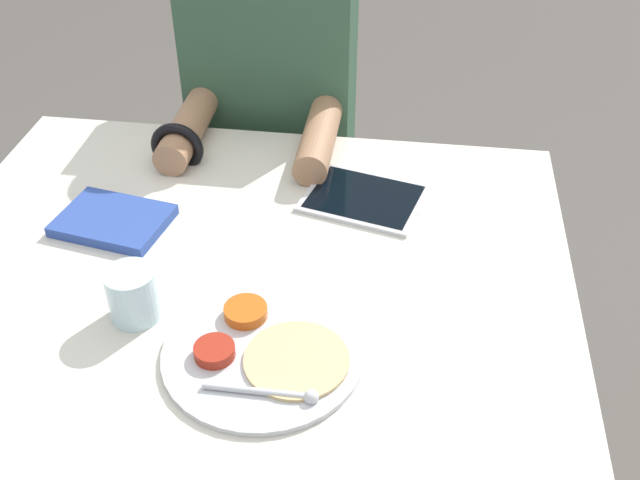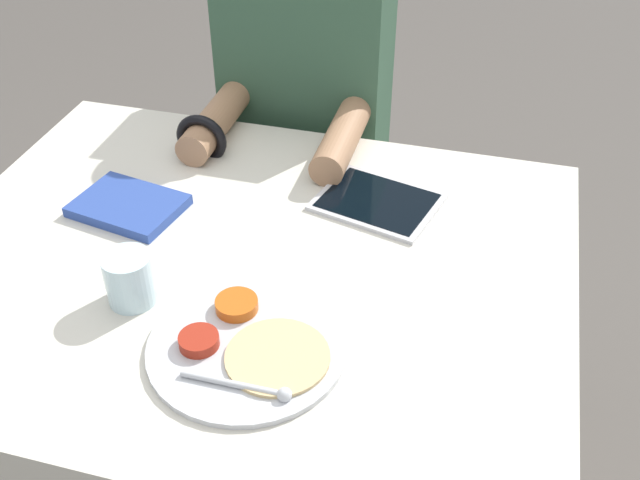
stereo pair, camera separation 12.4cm
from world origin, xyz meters
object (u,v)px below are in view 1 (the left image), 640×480
Objects in this scene: tablet_device at (364,198)px; drinking_glass at (133,295)px; red_notebook at (113,221)px; person_diner at (275,157)px; thali_tray at (264,351)px.

tablet_device is 0.49m from drinking_glass.
red_notebook is 2.47× the size of drinking_glass.
person_diner reaches higher than tablet_device.
tablet_device is 0.22× the size of person_diner.
thali_tray is 0.26× the size of person_diner.
tablet_device is at bearing 75.18° from thali_tray.
person_diner is at bearing 84.13° from drinking_glass.
red_notebook is 0.26m from drinking_glass.
drinking_glass is at bearing -61.88° from red_notebook.
thali_tray is at bearing -104.82° from tablet_device.
thali_tray is 1.18× the size of tablet_device.
red_notebook is at bearing 140.08° from thali_tray.
person_diner reaches higher than drinking_glass.
red_notebook is at bearing -110.68° from person_diner.
tablet_device is at bearing 48.24° from drinking_glass.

